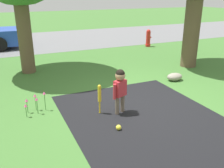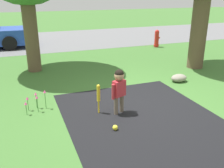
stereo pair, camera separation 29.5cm
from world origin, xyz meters
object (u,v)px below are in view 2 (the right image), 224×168
(sports_ball, at_px, (115,128))
(child, at_px, (119,85))
(baseball_bat, at_px, (98,95))
(fire_hydrant, at_px, (157,39))

(sports_ball, bearing_deg, child, 62.20)
(baseball_bat, relative_size, sports_ball, 6.37)
(child, bearing_deg, sports_ball, -139.78)
(baseball_bat, bearing_deg, child, -21.22)
(fire_hydrant, bearing_deg, sports_ball, -125.90)
(child, relative_size, sports_ball, 9.55)
(child, bearing_deg, fire_hydrant, 31.31)
(fire_hydrant, bearing_deg, baseball_bat, -129.99)
(sports_ball, height_order, fire_hydrant, fire_hydrant)
(child, xyz_separation_m, fire_hydrant, (4.15, 5.56, -0.23))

